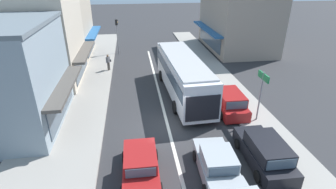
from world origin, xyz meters
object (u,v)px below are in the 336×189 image
(sedan_adjacent_lane_lead, at_px, (217,166))
(pedestrian_with_handbag_near, at_px, (108,61))
(traffic_light_downstreet, at_px, (117,31))
(sedan_behind_bus_near, at_px, (141,167))
(parked_wagon_kerb_front, at_px, (265,152))
(city_bus, at_px, (183,73))
(directional_road_sign, at_px, (262,85))
(parked_wagon_kerb_second, at_px, (229,101))

(sedan_adjacent_lane_lead, distance_m, pedestrian_with_handbag_near, 17.43)
(traffic_light_downstreet, bearing_deg, sedan_behind_bus_near, -85.53)
(parked_wagon_kerb_front, height_order, traffic_light_downstreet, traffic_light_downstreet)
(sedan_behind_bus_near, height_order, parked_wagon_kerb_front, parked_wagon_kerb_front)
(sedan_adjacent_lane_lead, relative_size, parked_wagon_kerb_front, 0.94)
(city_bus, relative_size, parked_wagon_kerb_front, 2.42)
(sedan_behind_bus_near, bearing_deg, traffic_light_downstreet, 94.47)
(sedan_behind_bus_near, xyz_separation_m, directional_road_sign, (8.19, 4.36, 2.01))
(pedestrian_with_handbag_near, bearing_deg, city_bus, -45.35)
(sedan_adjacent_lane_lead, bearing_deg, parked_wagon_kerb_front, 11.82)
(city_bus, height_order, traffic_light_downstreet, traffic_light_downstreet)
(pedestrian_with_handbag_near, bearing_deg, sedan_behind_bus_near, -80.90)
(directional_road_sign, bearing_deg, sedan_behind_bus_near, -151.97)
(parked_wagon_kerb_front, relative_size, parked_wagon_kerb_second, 1.00)
(parked_wagon_kerb_second, bearing_deg, sedan_adjacent_lane_lead, -114.13)
(sedan_adjacent_lane_lead, bearing_deg, city_bus, 89.39)
(parked_wagon_kerb_front, height_order, directional_road_sign, directional_road_sign)
(sedan_adjacent_lane_lead, distance_m, directional_road_sign, 6.82)
(city_bus, distance_m, parked_wagon_kerb_front, 9.60)
(parked_wagon_kerb_front, xyz_separation_m, traffic_light_downstreet, (-8.30, 21.84, 2.11))
(sedan_adjacent_lane_lead, height_order, directional_road_sign, directional_road_sign)
(parked_wagon_kerb_front, bearing_deg, sedan_behind_bus_near, -178.96)
(city_bus, xyz_separation_m, traffic_light_downstreet, (-5.62, 12.70, 0.97))
(parked_wagon_kerb_second, distance_m, directional_road_sign, 2.97)
(city_bus, xyz_separation_m, pedestrian_with_handbag_near, (-6.43, 6.51, -0.81))
(parked_wagon_kerb_second, bearing_deg, sedan_behind_bus_near, -137.94)
(city_bus, xyz_separation_m, directional_road_sign, (4.28, -4.90, 0.80))
(sedan_adjacent_lane_lead, xyz_separation_m, sedan_behind_bus_near, (-3.80, 0.46, 0.00))
(pedestrian_with_handbag_near, bearing_deg, parked_wagon_kerb_second, -46.33)
(sedan_behind_bus_near, relative_size, directional_road_sign, 1.17)
(parked_wagon_kerb_front, bearing_deg, sedan_adjacent_lane_lead, -168.18)
(sedan_adjacent_lane_lead, xyz_separation_m, parked_wagon_kerb_front, (2.78, 0.58, 0.08))
(city_bus, distance_m, traffic_light_downstreet, 13.92)
(city_bus, relative_size, pedestrian_with_handbag_near, 6.72)
(traffic_light_downstreet, bearing_deg, sedan_adjacent_lane_lead, -76.17)
(traffic_light_downstreet, relative_size, pedestrian_with_handbag_near, 2.58)
(sedan_adjacent_lane_lead, bearing_deg, sedan_behind_bus_near, 173.05)
(pedestrian_with_handbag_near, bearing_deg, sedan_adjacent_lane_lead, -68.70)
(parked_wagon_kerb_front, bearing_deg, parked_wagon_kerb_second, 88.61)
(city_bus, distance_m, pedestrian_with_handbag_near, 9.19)
(sedan_behind_bus_near, relative_size, pedestrian_with_handbag_near, 2.59)
(directional_road_sign, bearing_deg, parked_wagon_kerb_front, -110.69)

